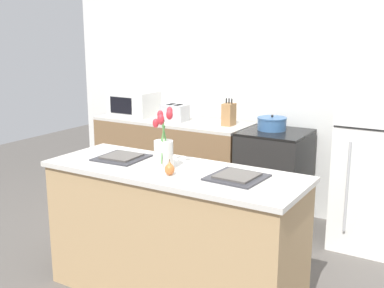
# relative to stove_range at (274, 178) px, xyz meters

# --- Properties ---
(back_wall) EXTENTS (5.20, 0.08, 2.70)m
(back_wall) POSITION_rel_stove_range_xyz_m (-0.10, 0.40, 0.89)
(back_wall) COLOR silver
(back_wall) RESTS_ON ground_plane
(kitchen_island) EXTENTS (1.80, 0.66, 0.93)m
(kitchen_island) POSITION_rel_stove_range_xyz_m (-0.10, -1.60, 0.01)
(kitchen_island) COLOR tan
(kitchen_island) RESTS_ON ground_plane
(back_counter) EXTENTS (1.68, 0.60, 0.92)m
(back_counter) POSITION_rel_stove_range_xyz_m (-1.16, 0.00, 0.00)
(back_counter) COLOR brown
(back_counter) RESTS_ON ground_plane
(stove_range) EXTENTS (0.60, 0.61, 0.92)m
(stove_range) POSITION_rel_stove_range_xyz_m (0.00, 0.00, 0.00)
(stove_range) COLOR black
(stove_range) RESTS_ON ground_plane
(refrigerator) EXTENTS (0.68, 0.67, 1.75)m
(refrigerator) POSITION_rel_stove_range_xyz_m (0.95, 0.00, 0.42)
(refrigerator) COLOR white
(refrigerator) RESTS_ON ground_plane
(flower_vase) EXTENTS (0.13, 0.18, 0.41)m
(flower_vase) POSITION_rel_stove_range_xyz_m (-0.15, -1.64, 0.61)
(flower_vase) COLOR silver
(flower_vase) RESTS_ON kitchen_island
(pear_figurine) EXTENTS (0.06, 0.06, 0.11)m
(pear_figurine) POSITION_rel_stove_range_xyz_m (-0.04, -1.73, 0.52)
(pear_figurine) COLOR #C66B33
(pear_figurine) RESTS_ON kitchen_island
(plate_setting_left) EXTENTS (0.35, 0.35, 0.02)m
(plate_setting_left) POSITION_rel_stove_range_xyz_m (-0.56, -1.57, 0.49)
(plate_setting_left) COLOR #333338
(plate_setting_left) RESTS_ON kitchen_island
(plate_setting_right) EXTENTS (0.35, 0.35, 0.02)m
(plate_setting_right) POSITION_rel_stove_range_xyz_m (0.36, -1.57, 0.49)
(plate_setting_right) COLOR #333338
(plate_setting_right) RESTS_ON kitchen_island
(toaster) EXTENTS (0.28, 0.18, 0.17)m
(toaster) POSITION_rel_stove_range_xyz_m (-1.11, -0.03, 0.54)
(toaster) COLOR #B7BABC
(toaster) RESTS_ON back_counter
(cooking_pot) EXTENTS (0.28, 0.28, 0.15)m
(cooking_pot) POSITION_rel_stove_range_xyz_m (-0.06, 0.04, 0.52)
(cooking_pot) COLOR #386093
(cooking_pot) RESTS_ON stove_range
(microwave) EXTENTS (0.48, 0.37, 0.27)m
(microwave) POSITION_rel_stove_range_xyz_m (-1.66, -0.00, 0.59)
(microwave) COLOR white
(microwave) RESTS_ON back_counter
(knife_block) EXTENTS (0.10, 0.14, 0.27)m
(knife_block) POSITION_rel_stove_range_xyz_m (-0.51, 0.03, 0.57)
(knife_block) COLOR #A37547
(knife_block) RESTS_ON back_counter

